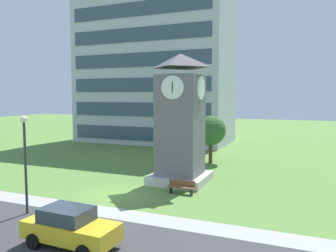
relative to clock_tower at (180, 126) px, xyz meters
name	(u,v)px	position (x,y,z in m)	size (l,w,h in m)	color
ground_plane	(115,195)	(-2.82, -4.80, -4.26)	(160.00, 160.00, 0.00)	#567F38
street_asphalt	(28,239)	(-2.82, -12.19, -4.26)	(120.00, 7.20, 0.01)	#38383A
kerb_strip	(87,209)	(-2.82, -7.79, -4.26)	(120.00, 1.60, 0.01)	#9E9E99
office_building	(155,52)	(-11.60, 20.88, 8.54)	(21.28, 10.87, 25.60)	#B7BCC6
clock_tower	(180,126)	(0.00, 0.00, 0.00)	(4.09, 4.09, 9.60)	slate
park_bench	(181,187)	(1.14, -2.81, -3.80)	(1.82, 0.56, 0.88)	brown
street_lamp	(25,153)	(-5.43, -9.66, -0.87)	(0.36, 0.36, 5.41)	#333338
tree_near_tower	(211,131)	(0.18, 8.02, -1.10)	(2.89, 2.89, 4.63)	#513823
parked_car_yellow	(70,227)	(-0.59, -12.02, -3.40)	(4.27, 1.98, 1.69)	gold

